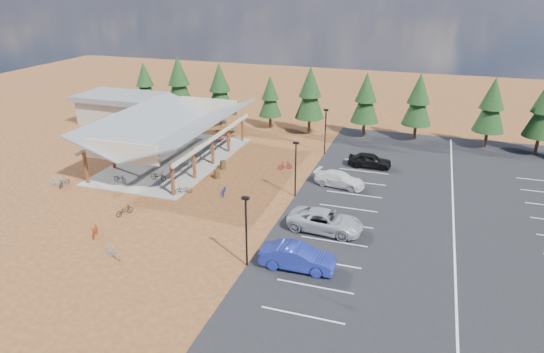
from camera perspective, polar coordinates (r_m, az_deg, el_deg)
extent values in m
plane|color=#622E19|center=(43.51, -4.35, -2.50)|extent=(140.00, 140.00, 0.00)
cube|color=black|center=(43.43, 20.54, -3.97)|extent=(27.00, 44.00, 0.04)
cube|color=gray|center=(53.49, -11.42, 1.97)|extent=(10.60, 18.60, 0.10)
cube|color=brown|center=(49.05, -21.03, 0.95)|extent=(0.25, 0.25, 3.00)
cube|color=brown|center=(52.13, -18.21, 2.55)|extent=(0.25, 0.25, 3.00)
cube|color=brown|center=(55.35, -15.71, 3.96)|extent=(0.25, 0.25, 3.00)
cube|color=brown|center=(58.70, -13.48, 5.21)|extent=(0.25, 0.25, 3.00)
cube|color=brown|center=(62.16, -11.48, 6.31)|extent=(0.25, 0.25, 3.00)
cube|color=brown|center=(43.99, -11.63, -0.36)|extent=(0.25, 0.25, 3.00)
cube|color=brown|center=(47.40, -9.16, 1.48)|extent=(0.25, 0.25, 3.00)
cube|color=brown|center=(50.93, -7.02, 3.07)|extent=(0.25, 0.25, 3.00)
cube|color=brown|center=(54.55, -5.16, 4.45)|extent=(0.25, 0.25, 3.00)
cube|color=brown|center=(58.25, -3.53, 5.65)|extent=(0.25, 0.25, 3.00)
cube|color=beige|center=(55.15, -16.21, 5.47)|extent=(0.22, 18.00, 0.35)
cube|color=beige|center=(50.30, -6.69, 4.64)|extent=(0.22, 18.00, 0.35)
cube|color=slate|center=(53.77, -14.45, 6.24)|extent=(5.85, 19.40, 2.13)
cube|color=slate|center=(50.93, -8.89, 5.81)|extent=(5.85, 19.40, 2.13)
cube|color=beige|center=(45.14, -17.32, 2.78)|extent=(7.50, 0.15, 1.80)
cube|color=beige|center=(59.99, -7.50, 8.27)|extent=(7.50, 0.15, 1.80)
cube|color=#ADA593|center=(69.24, -17.28, 7.37)|extent=(10.00, 6.00, 3.20)
cube|color=slate|center=(68.81, -17.46, 8.93)|extent=(11.00, 7.00, 0.70)
cylinder|color=black|center=(32.42, -3.04, -6.66)|extent=(0.14, 0.14, 5.00)
cube|color=black|center=(31.27, -3.14, -2.56)|extent=(0.50, 0.25, 0.18)
cylinder|color=black|center=(42.76, 2.78, 0.72)|extent=(0.14, 0.14, 5.00)
cube|color=black|center=(41.89, 2.85, 3.97)|extent=(0.50, 0.25, 0.18)
cylinder|color=black|center=(53.79, 6.28, 5.15)|extent=(0.14, 0.14, 5.00)
cube|color=black|center=(53.10, 6.39, 7.79)|extent=(0.50, 0.25, 0.18)
cylinder|color=#453318|center=(47.70, -6.50, 0.28)|extent=(0.60, 0.60, 0.90)
cylinder|color=#453318|center=(50.01, -5.79, 1.36)|extent=(0.60, 0.60, 0.90)
cylinder|color=#382314|center=(72.71, -14.45, 7.78)|extent=(0.36, 0.36, 1.82)
cone|color=black|center=(72.04, -14.69, 10.16)|extent=(3.20, 3.20, 4.37)
cone|color=black|center=(71.71, -14.83, 11.58)|extent=(2.47, 2.47, 3.27)
cylinder|color=#382314|center=(68.65, -10.66, 7.41)|extent=(0.36, 0.36, 2.14)
cone|color=black|center=(67.84, -10.88, 10.38)|extent=(3.77, 3.77, 5.14)
cone|color=black|center=(67.45, -11.01, 12.16)|extent=(2.91, 2.91, 3.86)
cylinder|color=#382314|center=(65.38, -6.02, 6.87)|extent=(0.36, 0.36, 2.02)
cone|color=black|center=(64.57, -6.14, 9.81)|extent=(3.55, 3.55, 4.84)
cone|color=black|center=(64.17, -6.22, 11.57)|extent=(2.74, 2.74, 3.63)
cylinder|color=#382314|center=(63.81, -0.21, 6.46)|extent=(0.36, 0.36, 1.68)
cone|color=black|center=(63.10, -0.21, 8.95)|extent=(2.95, 2.95, 4.03)
cone|color=black|center=(62.74, -0.22, 10.44)|extent=(2.28, 2.28, 3.02)
cylinder|color=#382314|center=(61.53, 4.39, 5.98)|extent=(0.36, 0.36, 2.07)
cone|color=black|center=(60.65, 4.48, 9.17)|extent=(3.64, 3.64, 4.96)
cone|color=black|center=(60.22, 4.54, 11.09)|extent=(2.81, 2.81, 3.72)
cylinder|color=#382314|center=(61.18, 10.72, 5.50)|extent=(0.36, 0.36, 1.94)
cone|color=black|center=(60.34, 10.94, 8.49)|extent=(3.41, 3.41, 4.65)
cone|color=black|center=(59.92, 11.08, 10.29)|extent=(2.64, 2.64, 3.49)
cylinder|color=#382314|center=(61.33, 16.45, 5.03)|extent=(0.36, 0.36, 1.98)
cone|color=black|center=(60.47, 16.79, 8.08)|extent=(3.49, 3.49, 4.76)
cone|color=black|center=(60.05, 17.00, 9.92)|extent=(2.70, 2.70, 3.57)
cylinder|color=#382314|center=(61.32, 23.85, 4.03)|extent=(0.36, 0.36, 2.01)
cone|color=black|center=(60.45, 24.34, 7.10)|extent=(3.53, 3.53, 4.81)
cone|color=black|center=(60.03, 24.65, 8.94)|extent=(2.73, 2.73, 3.61)
cylinder|color=#382314|center=(61.41, 28.70, 3.24)|extent=(0.36, 0.36, 2.08)
cone|color=black|center=(60.52, 29.31, 6.39)|extent=(3.66, 3.66, 4.98)
imported|color=black|center=(48.52, -17.45, -0.18)|extent=(1.62, 0.78, 0.82)
imported|color=#9C9DA4|center=(52.32, -14.39, 1.85)|extent=(1.61, 0.76, 0.93)
imported|color=navy|center=(55.31, -13.96, 2.92)|extent=(1.57, 0.73, 0.80)
imported|color=maroon|center=(60.48, -10.81, 4.92)|extent=(1.67, 0.66, 0.98)
imported|color=black|center=(47.98, -13.24, 0.09)|extent=(1.79, 0.74, 0.92)
imported|color=gray|center=(50.71, -10.04, 1.60)|extent=(1.70, 0.83, 0.99)
imported|color=#204A8B|center=(55.40, -7.58, 3.46)|extent=(1.65, 0.61, 0.86)
imported|color=maroon|center=(58.02, -5.75, 4.51)|extent=(1.83, 0.83, 1.06)
imported|color=black|center=(49.64, -23.24, -0.62)|extent=(0.66, 1.57, 0.81)
imported|color=#919299|center=(49.86, -23.99, -0.47)|extent=(1.88, 1.18, 1.10)
imported|color=#962409|center=(39.26, -20.12, -6.03)|extent=(1.03, 1.57, 0.92)
imported|color=black|center=(41.93, -16.98, -3.85)|extent=(1.14, 1.66, 0.82)
imported|color=gray|center=(35.99, -18.22, -8.37)|extent=(1.73, 1.02, 1.00)
imported|color=#192295|center=(44.03, -5.66, -1.61)|extent=(1.06, 1.81, 0.90)
imported|color=maroon|center=(49.66, 1.54, 1.31)|extent=(1.47, 1.13, 0.89)
imported|color=black|center=(44.74, -10.34, -1.53)|extent=(1.61, 1.20, 0.81)
imported|color=navy|center=(32.91, 3.03, -9.46)|extent=(5.09, 1.88, 1.67)
imported|color=#ADAFB5|center=(37.71, 6.29, -5.23)|extent=(6.00, 3.09, 1.62)
imported|color=white|center=(45.90, 7.96, -0.31)|extent=(5.01, 2.70, 1.38)
imported|color=black|center=(51.11, 11.43, 1.89)|extent=(4.40, 1.78, 1.50)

